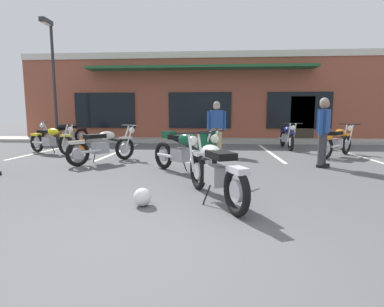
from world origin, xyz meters
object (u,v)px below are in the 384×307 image
(motorcycle_red_sportbike, at_px, (287,136))
(motorcycle_green_cafe_racer, at_px, (65,133))
(motorcycle_black_cruiser, at_px, (338,141))
(person_near_building, at_px, (216,125))
(motorcycle_silver_naked, at_px, (51,140))
(motorcycle_orange_scrambler, at_px, (103,145))
(parking_lot_lamp_post, at_px, (52,66))
(traffic_cone, at_px, (82,143))
(motorcycle_foreground_classic, at_px, (214,170))
(person_by_back_row, at_px, (323,128))
(motorcycle_blue_standard, at_px, (186,150))
(helmet_on_pavement, at_px, (143,197))

(motorcycle_red_sportbike, bearing_deg, motorcycle_green_cafe_racer, 174.16)
(motorcycle_black_cruiser, xyz_separation_m, person_near_building, (-3.68, 0.08, 0.49))
(motorcycle_silver_naked, bearing_deg, motorcycle_orange_scrambler, -34.28)
(parking_lot_lamp_post, bearing_deg, traffic_cone, -45.69)
(motorcycle_red_sportbike, xyz_separation_m, motorcycle_silver_naked, (-7.94, -2.04, 0.00))
(motorcycle_foreground_classic, relative_size, motorcycle_red_sportbike, 0.94)
(traffic_cone, bearing_deg, person_by_back_row, -22.08)
(motorcycle_green_cafe_racer, bearing_deg, motorcycle_red_sportbike, -5.84)
(motorcycle_black_cruiser, height_order, motorcycle_blue_standard, same)
(motorcycle_black_cruiser, xyz_separation_m, helmet_on_pavement, (-4.76, -5.34, -0.33))
(motorcycle_foreground_classic, distance_m, parking_lot_lamp_post, 11.11)
(motorcycle_foreground_classic, xyz_separation_m, motorcycle_silver_naked, (-5.26, 4.88, 0.00))
(motorcycle_red_sportbike, bearing_deg, motorcycle_silver_naked, -165.57)
(motorcycle_red_sportbike, xyz_separation_m, parking_lot_lamp_post, (-9.59, 1.31, 2.84))
(motorcycle_foreground_classic, xyz_separation_m, motorcycle_green_cafe_racer, (-6.27, 7.83, 0.00))
(motorcycle_foreground_classic, xyz_separation_m, traffic_cone, (-4.74, 6.02, -0.20))
(helmet_on_pavement, xyz_separation_m, parking_lot_lamp_post, (-5.90, 8.60, 3.18))
(motorcycle_red_sportbike, relative_size, motorcycle_orange_scrambler, 1.16)
(motorcycle_red_sportbike, bearing_deg, motorcycle_black_cruiser, -61.24)
(person_by_back_row, bearing_deg, traffic_cone, 157.92)
(motorcycle_green_cafe_racer, xyz_separation_m, traffic_cone, (1.53, -1.82, -0.20))
(motorcycle_black_cruiser, relative_size, person_near_building, 1.02)
(motorcycle_green_cafe_racer, relative_size, traffic_cone, 3.43)
(motorcycle_red_sportbike, relative_size, motorcycle_blue_standard, 1.27)
(motorcycle_green_cafe_racer, height_order, parking_lot_lamp_post, parking_lot_lamp_post)
(motorcycle_silver_naked, xyz_separation_m, person_by_back_row, (7.88, -1.85, 0.49))
(motorcycle_black_cruiser, bearing_deg, motorcycle_green_cafe_racer, 164.05)
(motorcycle_red_sportbike, bearing_deg, traffic_cone, -173.08)
(person_by_back_row, relative_size, traffic_cone, 3.16)
(motorcycle_foreground_classic, height_order, motorcycle_green_cafe_racer, same)
(motorcycle_foreground_classic, relative_size, motorcycle_silver_naked, 1.01)
(motorcycle_foreground_classic, distance_m, motorcycle_red_sportbike, 7.42)
(motorcycle_black_cruiser, height_order, motorcycle_silver_naked, same)
(helmet_on_pavement, bearing_deg, motorcycle_blue_standard, 80.09)
(parking_lot_lamp_post, bearing_deg, person_near_building, -24.54)
(motorcycle_silver_naked, xyz_separation_m, helmet_on_pavement, (4.25, -5.25, -0.33))
(traffic_cone, bearing_deg, motorcycle_black_cruiser, -7.03)
(motorcycle_blue_standard, distance_m, person_near_building, 3.23)
(motorcycle_red_sportbike, bearing_deg, motorcycle_orange_scrambler, -147.04)
(motorcycle_black_cruiser, distance_m, traffic_cone, 8.56)
(motorcycle_silver_naked, distance_m, motorcycle_blue_standard, 5.51)
(motorcycle_foreground_classic, distance_m, person_by_back_row, 4.04)
(person_near_building, bearing_deg, motorcycle_silver_naked, -178.14)
(traffic_cone, bearing_deg, motorcycle_foreground_classic, -51.77)
(motorcycle_silver_naked, bearing_deg, motorcycle_green_cafe_racer, 108.91)
(motorcycle_blue_standard, relative_size, person_near_building, 0.99)
(motorcycle_red_sportbike, xyz_separation_m, motorcycle_orange_scrambler, (-5.61, -3.63, 0.00))
(motorcycle_blue_standard, height_order, parking_lot_lamp_post, parking_lot_lamp_post)
(motorcycle_black_cruiser, relative_size, motorcycle_orange_scrambler, 0.94)
(motorcycle_foreground_classic, relative_size, traffic_cone, 3.76)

